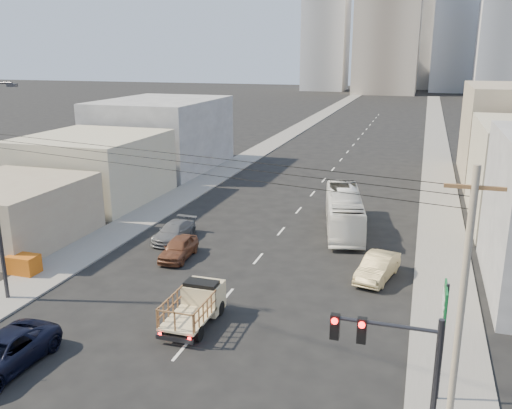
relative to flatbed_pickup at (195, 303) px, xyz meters
The scene contains 22 objects.
ground 4.73m from the flatbed_pickup, 84.80° to the right, with size 420.00×420.00×0.00m, color black.
sidewalk_left 66.40m from the flatbed_pickup, 99.83° to the left, with size 3.50×180.00×0.12m, color slate.
sidewalk_right 66.54m from the flatbed_pickup, 79.46° to the left, with size 3.50×180.00×0.12m, color slate.
lane_dashes 48.43m from the flatbed_pickup, 89.51° to the left, with size 0.15×104.00×0.01m.
flatbed_pickup is the anchor object (origin of this frame).
navy_pickup 8.97m from the flatbed_pickup, 134.70° to the right, with size 2.52×5.46×1.52m, color black.
city_bus 17.95m from the flatbed_pickup, 74.12° to the left, with size 2.50×10.69×2.98m, color silver.
sedan_brown 9.24m from the flatbed_pickup, 120.42° to the left, with size 1.66×4.14×1.41m, color brown.
sedan_tan 11.82m from the flatbed_pickup, 45.50° to the left, with size 1.58×4.54×1.50m, color tan.
sedan_grey 12.92m from the flatbed_pickup, 120.35° to the left, with size 1.86×4.57×1.33m, color slate.
traffic_signal 13.35m from the flatbed_pickup, 38.47° to the right, with size 3.23×0.35×6.00m.
green_sign 12.27m from the flatbed_pickup, 14.93° to the right, with size 0.18×1.60×5.00m.
utility_pole 13.78m from the flatbed_pickup, 25.12° to the right, with size 1.80×0.24×10.00m.
overhead_wires 8.47m from the flatbed_pickup, 82.30° to the right, with size 23.01×5.02×0.72m.
crate_stack 12.85m from the flatbed_pickup, 168.46° to the left, with size 1.80×1.20×1.14m.
bldg_left_near 19.11m from the flatbed_pickup, 157.14° to the left, with size 9.00×10.00×4.40m, color gray.
bldg_left_mid 26.94m from the flatbed_pickup, 133.75° to the left, with size 11.00×12.00×6.00m, color #AFA98D.
bldg_left_far 39.46m from the flatbed_pickup, 119.01° to the left, with size 12.00×16.00×8.00m, color gray.
midrise_ne 182.33m from the flatbed_pickup, 84.17° to the left, with size 16.00×16.00×40.00m, color gray.
midrise_nw 177.98m from the flatbed_pickup, 98.30° to the left, with size 15.00×15.00×34.00m, color gray.
midrise_back 196.63m from the flatbed_pickup, 88.12° to the left, with size 18.00×18.00×44.00m, color gray.
midrise_east 163.78m from the flatbed_pickup, 79.26° to the left, with size 14.00×14.00×28.00m, color gray.
Camera 1 is at (9.89, -18.21, 13.25)m, focal length 38.00 mm.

